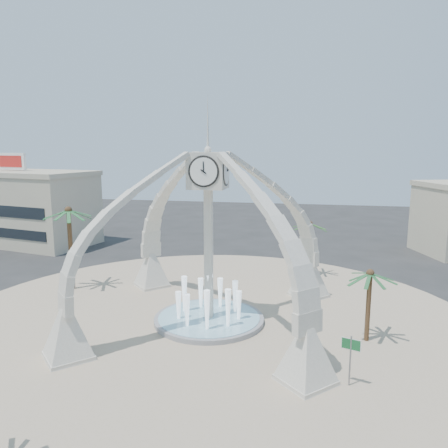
% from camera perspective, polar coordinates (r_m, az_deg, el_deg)
% --- Properties ---
extents(ground, '(140.00, 140.00, 0.00)m').
position_cam_1_polar(ground, '(32.74, -1.97, -12.69)').
color(ground, '#282828').
rests_on(ground, ground).
extents(plaza, '(40.00, 40.00, 0.06)m').
position_cam_1_polar(plaza, '(32.73, -1.97, -12.64)').
color(plaza, tan).
rests_on(plaza, ground).
extents(clock_tower, '(17.94, 17.94, 16.30)m').
position_cam_1_polar(clock_tower, '(30.83, -2.04, -1.49)').
color(clock_tower, beige).
rests_on(clock_tower, ground).
extents(fountain, '(8.00, 8.00, 3.62)m').
position_cam_1_polar(fountain, '(32.63, -1.97, -12.22)').
color(fountain, gray).
rests_on(fountain, ground).
extents(building_nw, '(23.75, 13.73, 11.90)m').
position_cam_1_polar(building_nw, '(65.00, -25.65, 2.12)').
color(building_nw, '#BAB091').
rests_on(building_nw, ground).
extents(palm_east, '(4.17, 4.17, 5.27)m').
position_cam_1_polar(palm_east, '(29.74, 18.55, -6.22)').
color(palm_east, brown).
rests_on(palm_east, ground).
extents(palm_west, '(5.24, 5.24, 7.97)m').
position_cam_1_polar(palm_west, '(40.51, -19.66, 1.53)').
color(palm_west, brown).
rests_on(palm_west, ground).
extents(palm_north, '(3.84, 3.84, 5.92)m').
position_cam_1_polar(palm_north, '(43.20, 11.19, -0.08)').
color(palm_north, brown).
rests_on(palm_north, ground).
extents(street_sign, '(1.00, 0.36, 2.85)m').
position_cam_1_polar(street_sign, '(24.90, 16.22, -15.60)').
color(street_sign, slate).
rests_on(street_sign, ground).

